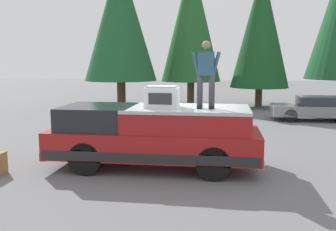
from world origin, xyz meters
The scene contains 8 objects.
ground_plane centered at (0.00, 0.00, 0.00)m, with size 90.00×90.00×0.00m, color slate.
pickup_truck centered at (-0.47, 0.51, 0.87)m, with size 2.01×5.54×1.65m.
compressor_unit centered at (-0.63, 0.27, 1.93)m, with size 0.65×0.84×0.56m.
person_on_truck_bed centered at (-0.65, -0.84, 2.55)m, with size 0.29×0.72×1.69m.
parked_car_grey centered at (8.57, -5.72, 0.58)m, with size 1.64×4.10×1.16m.
conifer_left centered at (13.77, -3.50, 4.77)m, with size 3.53×3.53×8.36m.
conifer_center_left centered at (14.50, 0.77, 5.36)m, with size 3.80×3.80×9.24m.
conifer_center_right centered at (12.44, 4.86, 5.28)m, with size 4.34×4.34×8.97m.
Camera 1 is at (-10.25, -1.24, 2.86)m, focal length 40.77 mm.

